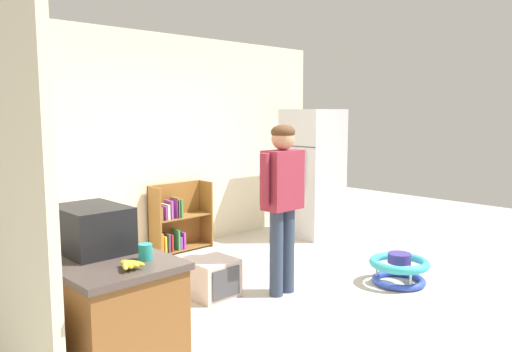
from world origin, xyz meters
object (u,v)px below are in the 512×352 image
at_px(kitchen_counter, 59,299).
at_px(refrigerator, 312,173).
at_px(standing_person, 283,192).
at_px(microwave, 92,229).
at_px(orange_cup, 10,211).
at_px(teal_cup, 145,252).
at_px(pet_carrier, 208,276).
at_px(crock_pot, 39,214).
at_px(baby_walker, 399,269).
at_px(white_cup, 58,235).
at_px(bookshelf, 176,222).
at_px(amber_bottle, 93,224).
at_px(banana_bunch, 129,264).

distance_m(kitchen_counter, refrigerator, 4.27).
bearing_deg(standing_person, microwave, -170.61).
xyz_separation_m(standing_person, orange_cup, (-2.08, 1.09, -0.04)).
bearing_deg(teal_cup, pet_carrier, 40.74).
distance_m(microwave, crock_pot, 0.76).
bearing_deg(baby_walker, microwave, 174.56).
xyz_separation_m(standing_person, microwave, (-2.07, -0.34, 0.05)).
bearing_deg(white_cup, bookshelf, 40.56).
distance_m(white_cup, orange_cup, 1.09).
xyz_separation_m(refrigerator, standing_person, (-2.02, -1.31, 0.10)).
distance_m(kitchen_counter, orange_cup, 1.04).
distance_m(baby_walker, white_cup, 3.36).
xyz_separation_m(refrigerator, white_cup, (-4.16, -1.31, 0.06)).
xyz_separation_m(microwave, orange_cup, (-0.01, 1.44, -0.09)).
height_order(amber_bottle, white_cup, amber_bottle).
bearing_deg(kitchen_counter, crock_pot, 95.83).
distance_m(standing_person, pet_carrier, 1.08).
bearing_deg(crock_pot, standing_person, -11.10).
distance_m(refrigerator, orange_cup, 4.11).
height_order(banana_bunch, orange_cup, orange_cup).
distance_m(refrigerator, crock_pot, 4.22).
relative_size(pet_carrier, orange_cup, 5.81).
distance_m(baby_walker, microwave, 3.27).
relative_size(white_cup, teal_cup, 1.00).
bearing_deg(bookshelf, refrigerator, -19.06).
height_order(crock_pot, white_cup, crock_pot).
bearing_deg(amber_bottle, pet_carrier, 20.92).
relative_size(kitchen_counter, teal_cup, 24.28).
bearing_deg(orange_cup, banana_bunch, -90.27).
bearing_deg(white_cup, banana_bunch, -86.80).
distance_m(microwave, amber_bottle, 0.32).
relative_size(pet_carrier, crock_pot, 2.00).
xyz_separation_m(pet_carrier, teal_cup, (-1.41, -1.21, 0.77)).
relative_size(crock_pot, teal_cup, 2.90).
bearing_deg(teal_cup, kitchen_counter, 98.96).
distance_m(kitchen_counter, baby_walker, 3.26).
xyz_separation_m(kitchen_counter, baby_walker, (3.14, -0.82, -0.29)).
bearing_deg(kitchen_counter, amber_bottle, -56.62).
relative_size(white_cup, orange_cup, 1.00).
relative_size(kitchen_counter, bookshelf, 2.71).
xyz_separation_m(kitchen_counter, microwave, (0.01, -0.53, 0.59)).
bearing_deg(pet_carrier, orange_cup, 158.35).
bearing_deg(refrigerator, orange_cup, -176.97).
distance_m(bookshelf, standing_person, 2.06).
xyz_separation_m(microwave, crock_pot, (-0.03, 0.76, -0.02)).
relative_size(standing_person, amber_bottle, 6.63).
height_order(baby_walker, amber_bottle, amber_bottle).
bearing_deg(white_cup, microwave, -78.68).
relative_size(standing_person, pet_carrier, 2.95).
height_order(microwave, banana_bunch, microwave).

